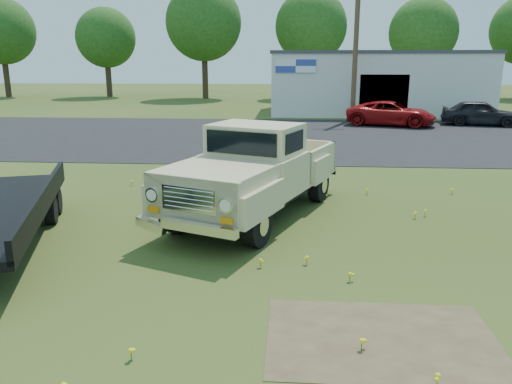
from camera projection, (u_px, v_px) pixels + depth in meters
ground at (275, 252)px, 9.52m from camera, size 140.00×140.00×0.00m
asphalt_lot at (285, 136)px, 23.99m from camera, size 90.00×14.00×0.02m
dirt_patch_a at (382, 339)px, 6.52m from camera, size 3.00×2.00×0.01m
dirt_patch_b at (203, 200)px, 13.03m from camera, size 2.20×1.60×0.01m
commercial_building at (374, 82)px, 34.61m from camera, size 14.20×8.20×4.15m
utility_pole_mid at (356, 42)px, 29.29m from camera, size 1.60×0.30×9.00m
treeline_a at (1, 31)px, 48.37m from camera, size 6.40×6.40×9.52m
treeline_b at (106, 38)px, 48.83m from camera, size 5.76×5.76×8.57m
treeline_c at (204, 23)px, 46.38m from camera, size 7.04×7.04×10.47m
treeline_d at (311, 26)px, 46.75m from camera, size 6.72×6.72×10.00m
treeline_e at (423, 32)px, 44.80m from camera, size 6.08×6.08×9.04m
vintage_pickup_truck at (256, 170)px, 11.49m from camera, size 4.38×6.39×2.16m
red_pickup at (391, 114)px, 27.68m from camera, size 5.24×3.48×1.34m
dark_sedan at (480, 113)px, 27.82m from camera, size 4.34×2.49×1.39m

